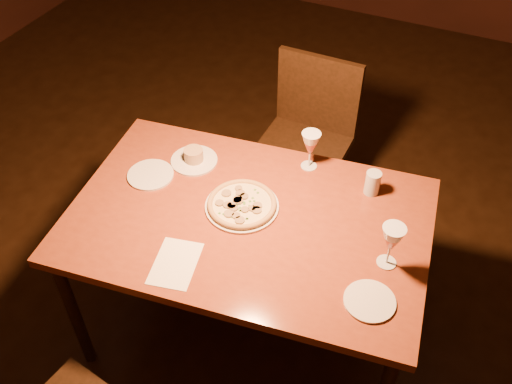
% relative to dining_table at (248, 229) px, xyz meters
% --- Properties ---
extents(floor, '(7.00, 7.00, 0.00)m').
position_rel_dining_table_xyz_m(floor, '(-0.12, -0.05, -0.71)').
color(floor, black).
rests_on(floor, ground).
extents(dining_table, '(1.56, 1.10, 0.78)m').
position_rel_dining_table_xyz_m(dining_table, '(0.00, 0.00, 0.00)').
color(dining_table, brown).
rests_on(dining_table, floor).
extents(chair_far, '(0.46, 0.46, 0.95)m').
position_rel_dining_table_xyz_m(chair_far, '(-0.07, 0.88, -0.17)').
color(chair_far, black).
rests_on(chair_far, floor).
extents(pizza_plate, '(0.31, 0.31, 0.03)m').
position_rel_dining_table_xyz_m(pizza_plate, '(-0.05, 0.04, 0.09)').
color(pizza_plate, silver).
rests_on(pizza_plate, dining_table).
extents(ramekin_saucer, '(0.21, 0.21, 0.07)m').
position_rel_dining_table_xyz_m(ramekin_saucer, '(-0.37, 0.21, 0.09)').
color(ramekin_saucer, silver).
rests_on(ramekin_saucer, dining_table).
extents(wine_glass_far, '(0.08, 0.08, 0.18)m').
position_rel_dining_table_xyz_m(wine_glass_far, '(0.11, 0.40, 0.16)').
color(wine_glass_far, '#CB6354').
rests_on(wine_glass_far, dining_table).
extents(wine_glass_right, '(0.09, 0.09, 0.19)m').
position_rel_dining_table_xyz_m(wine_glass_right, '(0.57, 0.00, 0.17)').
color(wine_glass_right, '#CB6354').
rests_on(wine_glass_right, dining_table).
extents(water_tumbler, '(0.06, 0.06, 0.11)m').
position_rel_dining_table_xyz_m(water_tumbler, '(0.41, 0.35, 0.12)').
color(water_tumbler, '#B1BAC1').
rests_on(water_tumbler, dining_table).
extents(side_plate_left, '(0.20, 0.20, 0.01)m').
position_rel_dining_table_xyz_m(side_plate_left, '(-0.49, 0.05, 0.07)').
color(side_plate_left, silver).
rests_on(side_plate_left, dining_table).
extents(side_plate_near, '(0.19, 0.19, 0.01)m').
position_rel_dining_table_xyz_m(side_plate_near, '(0.57, -0.19, 0.07)').
color(side_plate_near, silver).
rests_on(side_plate_near, dining_table).
extents(menu_card, '(0.20, 0.26, 0.00)m').
position_rel_dining_table_xyz_m(menu_card, '(-0.15, -0.33, 0.07)').
color(menu_card, white).
rests_on(menu_card, dining_table).
extents(pendant_light, '(0.12, 0.12, 0.12)m').
position_rel_dining_table_xyz_m(pendant_light, '(0.00, -0.00, 0.97)').
color(pendant_light, '#F88B45').
rests_on(pendant_light, ceiling).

